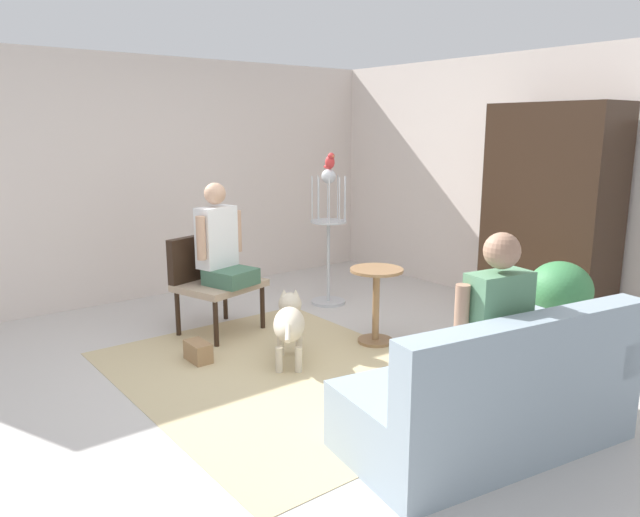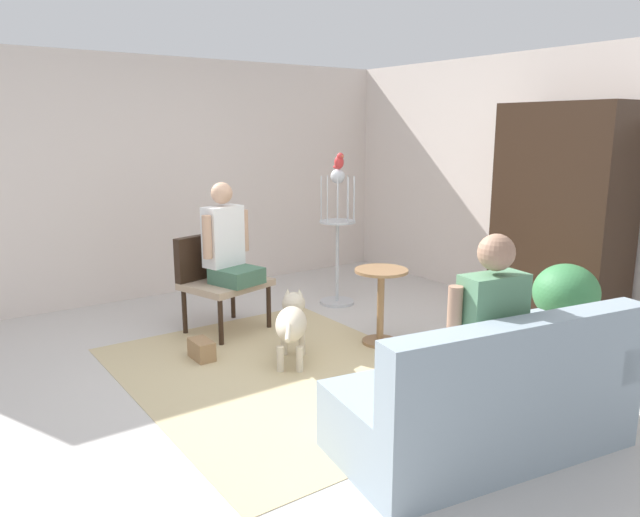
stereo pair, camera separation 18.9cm
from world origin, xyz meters
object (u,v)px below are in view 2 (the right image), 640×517
Objects in this scene: person_on_couch at (484,325)px; bird_cage_stand at (337,239)px; dog at (292,321)px; armoire_cabinet at (561,219)px; armchair at (218,273)px; round_end_table at (381,299)px; handbag at (202,350)px; couch at (491,400)px; potted_plant at (565,301)px; person_on_armchair at (227,243)px; parrot at (339,161)px.

person_on_couch is 3.02m from bird_cage_stand.
dog is at bearing -174.58° from person_on_couch.
armoire_cabinet reaches higher than person_on_couch.
round_end_table is at bearing 38.73° from armchair.
armchair is 1.52m from round_end_table.
person_on_couch reaches higher than handbag.
couch is 1.81m from round_end_table.
potted_plant is at bearing 32.00° from round_end_table.
person_on_couch is at bearing -158.41° from couch.
dog is at bearing 4.85° from person_on_armchair.
round_end_table reaches higher than dog.
potted_plant reaches higher than dog.
handbag is at bearing -36.52° from armchair.
dog is at bearing -49.55° from bird_cage_stand.
armchair reaches higher than handbag.
couch is 2.08× the size of person_on_couch.
armoire_cabinet is at bearing 33.49° from bird_cage_stand.
couch is 0.44m from person_on_couch.
round_end_table is 0.47× the size of bird_cage_stand.
parrot reaches higher than person_on_couch.
bird_cage_stand is (-0.01, 1.37, 0.17)m from armchair.
person_on_armchair is 3.52× the size of handbag.
person_on_armchair is (-2.73, -0.27, 0.52)m from couch.
potted_plant is (2.27, 1.67, -0.28)m from person_on_armchair.
person_on_armchair is 1.35× the size of round_end_table.
armoire_cabinet is (1.78, 2.55, 0.49)m from armchair.
potted_plant is at bearing 108.14° from couch.
armchair is at bearing -173.70° from dog.
bird_cage_stand is at bearing 158.85° from person_on_couch.
bird_cage_stand is at bearing -146.51° from armoire_cabinet.
armoire_cabinet reaches higher than dog.
potted_plant is (2.39, 0.34, -0.95)m from parrot.
person_on_armchair reaches higher than round_end_table.
armoire_cabinet is 8.08× the size of handbag.
round_end_table is at bearing 68.47° from handbag.
person_on_couch is 1.05× the size of potted_plant.
armoire_cabinet is at bearing 115.93° from couch.
bird_cage_stand is at bearing 180.00° from parrot.
dog is at bearing 52.70° from handbag.
armchair is at bearing -164.13° from person_on_armchair.
potted_plant is (-0.40, 1.43, -0.20)m from person_on_couch.
dog is 0.49× the size of bird_cage_stand.
round_end_table is at bearing -20.18° from parrot.
handbag is (-2.19, -0.75, -0.66)m from person_on_couch.
potted_plant is at bearing 50.65° from handbag.
person_on_couch reaches higher than potted_plant.
couch is at bearing 18.88° from handbag.
armchair is 5.13× the size of parrot.
round_end_table is at bearing 82.19° from dog.
potted_plant is 3.28× the size of handbag.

